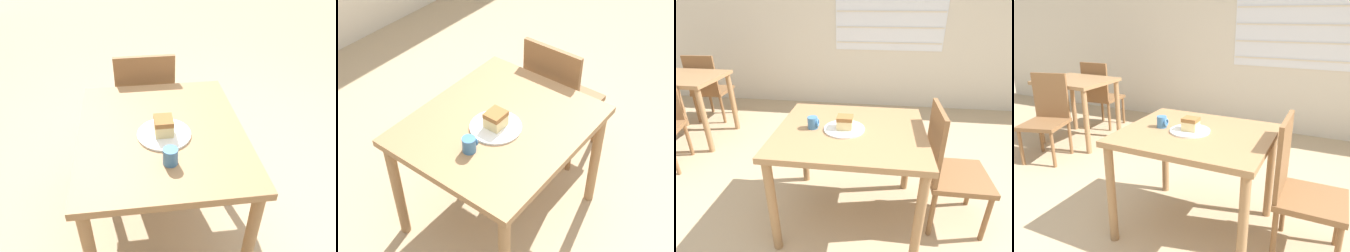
# 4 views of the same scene
# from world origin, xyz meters

# --- Properties ---
(wall_back) EXTENTS (10.00, 0.09, 2.80)m
(wall_back) POSITION_xyz_m (0.01, 3.03, 1.41)
(wall_back) COLOR beige
(wall_back) RESTS_ON ground_plane
(dining_table_near) EXTENTS (1.01, 0.87, 0.76)m
(dining_table_near) POSITION_xyz_m (-0.01, 0.55, 0.65)
(dining_table_near) COLOR #9E754C
(dining_table_near) RESTS_ON ground_plane
(dining_table_far) EXTENTS (0.84, 0.68, 0.78)m
(dining_table_far) POSITION_xyz_m (-2.03, 1.59, 0.64)
(dining_table_far) COLOR #9E754C
(dining_table_far) RESTS_ON ground_plane
(chair_near_window) EXTENTS (0.42, 0.42, 0.92)m
(chair_near_window) POSITION_xyz_m (0.69, 0.60, 0.48)
(chair_near_window) COLOR brown
(chair_near_window) RESTS_ON ground_plane
(chair_far_opposite) EXTENTS (0.45, 0.45, 0.92)m
(chair_far_opposite) POSITION_xyz_m (-2.11, 2.12, 0.48)
(chair_far_opposite) COLOR brown
(chair_far_opposite) RESTS_ON ground_plane
(plate) EXTENTS (0.28, 0.28, 0.01)m
(plate) POSITION_xyz_m (-0.05, 0.55, 0.76)
(plate) COLOR white
(plate) RESTS_ON dining_table_near
(cake_slice) EXTENTS (0.10, 0.09, 0.09)m
(cake_slice) POSITION_xyz_m (-0.05, 0.55, 0.81)
(cake_slice) COLOR #E5CC89
(cake_slice) RESTS_ON plate
(coffee_mug) EXTENTS (0.08, 0.07, 0.08)m
(coffee_mug) POSITION_xyz_m (-0.26, 0.54, 0.80)
(coffee_mug) COLOR teal
(coffee_mug) RESTS_ON dining_table_near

